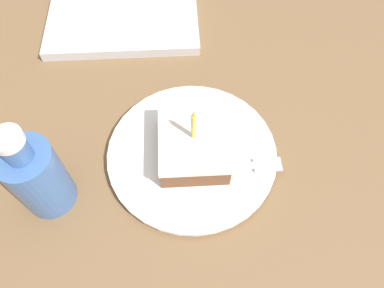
% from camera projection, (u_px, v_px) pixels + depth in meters
% --- Properties ---
extents(ground_plane, '(2.40, 2.40, 0.04)m').
position_uv_depth(ground_plane, '(207.00, 154.00, 0.65)').
color(ground_plane, brown).
rests_on(ground_plane, ground).
extents(plate, '(0.28, 0.28, 0.02)m').
position_uv_depth(plate, '(192.00, 154.00, 0.62)').
color(plate, white).
rests_on(plate, ground_plane).
extents(cake_slice, '(0.11, 0.13, 0.11)m').
position_uv_depth(cake_slice, '(193.00, 144.00, 0.59)').
color(cake_slice, brown).
rests_on(cake_slice, plate).
extents(fork, '(0.16, 0.02, 0.00)m').
position_uv_depth(fork, '(239.00, 167.00, 0.59)').
color(fork, '#B2B2B7').
rests_on(fork, plate).
extents(bottle, '(0.08, 0.08, 0.18)m').
position_uv_depth(bottle, '(37.00, 176.00, 0.53)').
color(bottle, '#3F66A5').
rests_on(bottle, ground_plane).
extents(marble_board, '(0.31, 0.21, 0.02)m').
position_uv_depth(marble_board, '(123.00, 18.00, 0.79)').
color(marble_board, silver).
rests_on(marble_board, ground_plane).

